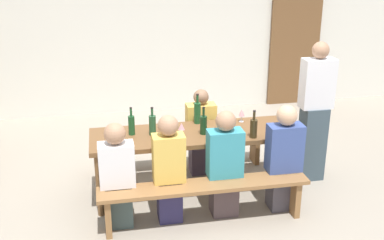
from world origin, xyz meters
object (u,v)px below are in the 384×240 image
(wine_glass_0, at_px, (182,127))
(standing_host, at_px, (315,115))
(wine_bottle_2, at_px, (152,125))
(wine_bottle_0, at_px, (132,125))
(seated_guest_near_0, at_px, (117,177))
(seated_guest_far_0, at_px, (201,134))
(wine_bottle_3, at_px, (254,128))
(wine_glass_1, at_px, (242,113))
(bench_far, at_px, (182,142))
(wine_bottle_1, at_px, (203,124))
(wine_bottle_4, at_px, (197,112))
(seated_guest_near_1, at_px, (169,170))
(seated_guest_near_3, at_px, (284,160))
(tasting_table, at_px, (192,139))
(bench_near, at_px, (205,192))
(wooden_door, at_px, (295,46))
(seated_guest_near_2, at_px, (225,166))

(wine_glass_0, xyz_separation_m, standing_host, (1.63, 0.17, -0.03))
(wine_bottle_2, bearing_deg, wine_bottle_0, 166.71)
(seated_guest_near_0, height_order, seated_guest_far_0, seated_guest_near_0)
(wine_bottle_3, distance_m, wine_glass_0, 0.78)
(wine_glass_1, relative_size, seated_guest_far_0, 0.14)
(wine_bottle_2, distance_m, wine_bottle_3, 1.10)
(bench_far, xyz_separation_m, wine_bottle_1, (0.12, -0.72, 0.50))
(wine_bottle_1, relative_size, wine_bottle_4, 0.88)
(seated_guest_near_1, bearing_deg, wine_glass_1, -53.02)
(wine_bottle_0, relative_size, seated_guest_near_0, 0.28)
(wine_glass_0, bearing_deg, wine_bottle_4, 54.92)
(wine_bottle_0, xyz_separation_m, wine_bottle_2, (0.22, -0.05, 0.00))
(wine_glass_1, distance_m, seated_guest_near_3, 0.83)
(tasting_table, xyz_separation_m, bench_near, (0.00, -0.66, -0.31))
(bench_far, xyz_separation_m, seated_guest_far_0, (0.21, -0.15, 0.15))
(bench_near, relative_size, wine_bottle_4, 6.03)
(seated_guest_far_0, bearing_deg, seated_guest_near_0, -46.45)
(wooden_door, height_order, seated_guest_far_0, wooden_door)
(wooden_door, height_order, wine_bottle_2, wooden_door)
(wine_bottle_3, distance_m, seated_guest_near_3, 0.47)
(wooden_door, xyz_separation_m, seated_guest_near_1, (-2.76, -3.46, -0.49))
(wine_bottle_1, bearing_deg, wine_bottle_0, 170.17)
(wine_bottle_0, relative_size, wine_bottle_3, 1.02)
(wooden_door, xyz_separation_m, seated_guest_near_3, (-1.53, -3.46, -0.48))
(wine_glass_1, bearing_deg, wine_bottle_3, -91.52)
(bench_far, relative_size, wine_glass_0, 14.17)
(bench_near, distance_m, seated_guest_near_1, 0.42)
(tasting_table, bearing_deg, wooden_door, 50.59)
(bench_far, bearing_deg, wooden_door, 43.38)
(tasting_table, relative_size, wine_glass_1, 14.35)
(wooden_door, xyz_separation_m, wine_bottle_3, (-1.80, -3.21, -0.19))
(seated_guest_near_0, bearing_deg, wine_glass_0, -59.14)
(wooden_door, height_order, bench_near, wooden_door)
(wine_bottle_2, height_order, seated_guest_near_0, seated_guest_near_0)
(wine_bottle_3, bearing_deg, wine_glass_1, 88.48)
(wooden_door, bearing_deg, wine_bottle_2, -134.34)
(wine_bottle_0, height_order, seated_guest_near_1, seated_guest_near_1)
(wine_bottle_0, xyz_separation_m, wine_bottle_3, (1.29, -0.34, -0.01))
(wine_bottle_2, bearing_deg, standing_host, 2.26)
(wine_bottle_0, xyz_separation_m, wine_glass_0, (0.53, -0.15, -0.01))
(wine_bottle_4, distance_m, wine_glass_0, 0.44)
(seated_guest_near_1, bearing_deg, wine_bottle_3, -75.74)
(wooden_door, xyz_separation_m, standing_host, (-0.92, -2.85, -0.22))
(wine_glass_0, relative_size, seated_guest_near_3, 0.13)
(bench_far, relative_size, seated_guest_near_3, 1.83)
(wine_bottle_1, height_order, wine_glass_1, wine_bottle_1)
(wine_glass_0, height_order, seated_guest_near_3, seated_guest_near_3)
(wine_bottle_3, distance_m, seated_guest_far_0, 0.94)
(seated_guest_near_0, bearing_deg, seated_guest_near_1, -90.00)
(wine_glass_1, distance_m, seated_guest_near_2, 0.89)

